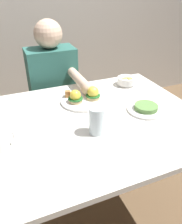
% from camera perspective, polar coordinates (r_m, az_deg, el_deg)
% --- Properties ---
extents(ground_plane, '(6.00, 6.00, 0.00)m').
position_cam_1_polar(ground_plane, '(1.65, -0.75, -24.06)').
color(ground_plane, brown).
extents(dining_table, '(1.20, 0.90, 0.74)m').
position_cam_1_polar(dining_table, '(1.19, -0.96, -6.26)').
color(dining_table, white).
rests_on(dining_table, ground_plane).
extents(eggs_benedict_plate, '(0.27, 0.27, 0.09)m').
position_cam_1_polar(eggs_benedict_plate, '(1.28, -1.84, 3.72)').
color(eggs_benedict_plate, white).
rests_on(eggs_benedict_plate, dining_table).
extents(fruit_bowl, '(0.12, 0.12, 0.06)m').
position_cam_1_polar(fruit_bowl, '(1.51, 9.11, 7.92)').
color(fruit_bowl, white).
rests_on(fruit_bowl, dining_table).
extents(fork, '(0.03, 0.16, 0.00)m').
position_cam_1_polar(fork, '(1.33, -19.62, 1.72)').
color(fork, silver).
rests_on(fork, dining_table).
extents(water_glass_near, '(0.07, 0.07, 0.13)m').
position_cam_1_polar(water_glass_near, '(1.00, 1.46, -2.65)').
color(water_glass_near, silver).
rests_on(water_glass_near, dining_table).
extents(side_plate, '(0.20, 0.20, 0.04)m').
position_cam_1_polar(side_plate, '(1.23, 13.97, 0.87)').
color(side_plate, white).
rests_on(side_plate, dining_table).
extents(diner_person, '(0.34, 0.54, 1.14)m').
position_cam_1_polar(diner_person, '(1.67, -9.34, 5.69)').
color(diner_person, '#33333D').
rests_on(diner_person, ground_plane).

